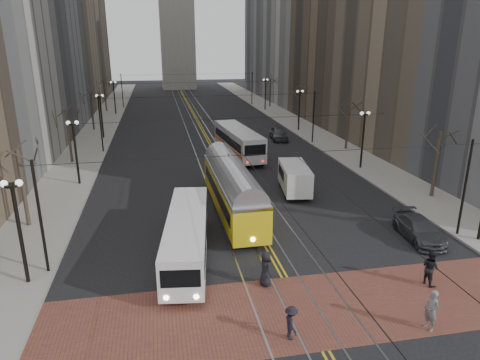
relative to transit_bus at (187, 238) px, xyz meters
name	(u,v)px	position (x,y,z in m)	size (l,w,h in m)	color
ground	(280,269)	(5.07, -2.27, -1.34)	(260.00, 260.00, 0.00)	black
sidewalk_left	(100,128)	(-9.93, 42.73, -1.26)	(5.00, 140.00, 0.15)	gray
sidewalk_right	(292,122)	(20.07, 42.73, -1.26)	(5.00, 140.00, 0.15)	gray
crosswalk_band	(302,309)	(5.07, -6.27, -1.33)	(25.00, 6.00, 0.01)	brown
streetcar_rails	(200,125)	(5.07, 42.73, -1.33)	(4.80, 130.00, 0.02)	gray
centre_lines	(200,125)	(5.07, 42.73, -1.33)	(0.42, 130.00, 0.01)	gold
building_left_mid	(7,6)	(-20.43, 43.73, 15.66)	(16.00, 20.00, 34.00)	slate
building_left_far	(63,6)	(-20.43, 83.73, 18.66)	(16.00, 20.00, 40.00)	brown
building_right_mid	(359,11)	(30.57, 43.73, 15.66)	(16.00, 20.00, 34.00)	brown
building_right_far	(286,9)	(30.57, 83.73, 18.66)	(16.00, 20.00, 40.00)	slate
lamp_posts	(213,127)	(5.07, 26.48, 1.46)	(27.60, 57.20, 5.60)	black
street_trees	(207,118)	(5.07, 32.98, 1.46)	(31.68, 53.28, 5.60)	#382D23
trolley_wires	(207,111)	(5.07, 32.56, 2.44)	(25.96, 120.00, 6.60)	black
transit_bus	(187,238)	(0.00, 0.00, 0.00)	(2.23, 10.70, 2.68)	white
streetcar	(232,193)	(3.88, 6.63, 0.23)	(2.48, 13.35, 3.15)	yellow
rear_bus	(238,142)	(7.46, 23.26, 0.22)	(2.60, 11.96, 3.12)	#BCBCBC
cargo_van	(294,179)	(9.86, 10.02, -0.12)	(2.11, 5.50, 2.43)	silver
sedan_grey	(279,133)	(14.30, 30.63, -0.50)	(1.97, 4.91, 1.67)	#43474C
sedan_parked	(419,229)	(15.10, -0.21, -0.63)	(1.97, 4.85, 1.41)	#3A3C41
pedestrian_a	(266,268)	(3.85, -3.77, -0.35)	(0.95, 0.62, 1.95)	black
pedestrian_b	(432,310)	(10.20, -8.77, -0.35)	(0.71, 0.47, 1.95)	slate
pedestrian_c	(430,268)	(12.46, -5.34, -0.35)	(0.95, 0.74, 1.96)	black
pedestrian_d	(291,323)	(3.87, -8.18, -0.54)	(1.02, 0.59, 1.58)	black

